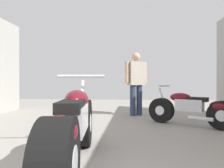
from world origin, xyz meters
The scene contains 4 objects.
ground_plane centered at (0.00, 3.17, 0.00)m, with size 15.80×15.80×0.00m, color gray.
motorcycle_maroon_cruiser centered at (-0.03, 1.92, 0.42)m, with size 0.65×2.18×1.01m.
motorcycle_black_naked centered at (1.83, 4.30, 0.36)m, with size 1.62×1.14×0.85m.
mechanic_in_blue centered at (0.71, 5.65, 0.99)m, with size 0.65×0.46×1.75m.
Camera 1 is at (0.58, -0.23, 0.90)m, focal length 33.75 mm.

